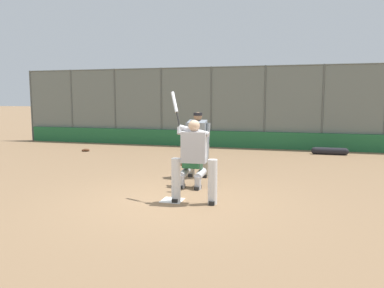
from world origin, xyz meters
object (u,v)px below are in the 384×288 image
object	(u,v)px
batter_at_plate	(194,158)
umpire_home	(198,142)
catcher_behind_plate	(192,162)
equipment_bag_dugout_side	(330,151)
spare_bat_near_backstop	(202,156)
fielding_glove_on_dirt	(86,150)

from	to	relation	value
batter_at_plate	umpire_home	bearing A→B (deg)	-80.54
catcher_behind_plate	equipment_bag_dugout_side	world-z (taller)	catcher_behind_plate
catcher_behind_plate	batter_at_plate	bearing A→B (deg)	110.51
batter_at_plate	umpire_home	world-z (taller)	batter_at_plate
spare_bat_near_backstop	equipment_bag_dugout_side	bearing A→B (deg)	-31.06
batter_at_plate	catcher_behind_plate	xyz separation A→B (m)	(0.38, -1.26, -0.30)
batter_at_plate	spare_bat_near_backstop	world-z (taller)	batter_at_plate
umpire_home	catcher_behind_plate	bearing A→B (deg)	100.11
batter_at_plate	umpire_home	size ratio (longest dim) A/B	1.29
catcher_behind_plate	umpire_home	xyz separation A→B (m)	(0.15, -1.16, 0.32)
spare_bat_near_backstop	fielding_glove_on_dirt	distance (m)	4.76
catcher_behind_plate	equipment_bag_dugout_side	bearing A→B (deg)	-115.87
catcher_behind_plate	umpire_home	bearing A→B (deg)	-78.93
batter_at_plate	catcher_behind_plate	distance (m)	1.35
umpire_home	equipment_bag_dugout_side	bearing A→B (deg)	-123.18
catcher_behind_plate	equipment_bag_dugout_side	size ratio (longest dim) A/B	0.88
batter_at_plate	umpire_home	xyz separation A→B (m)	(0.54, -2.42, 0.02)
catcher_behind_plate	fielding_glove_on_dirt	distance (m)	7.33
fielding_glove_on_dirt	umpire_home	bearing A→B (deg)	147.36
catcher_behind_plate	spare_bat_near_backstop	bearing A→B (deg)	-75.39
umpire_home	fielding_glove_on_dirt	size ratio (longest dim) A/B	5.78
fielding_glove_on_dirt	equipment_bag_dugout_side	world-z (taller)	equipment_bag_dugout_side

